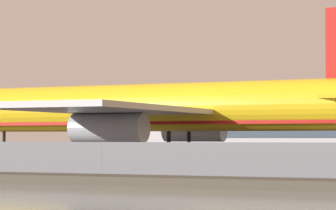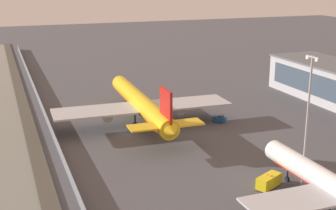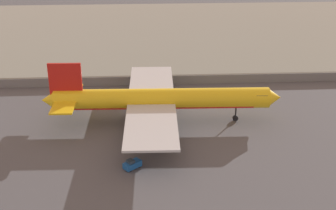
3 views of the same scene
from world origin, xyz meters
name	(u,v)px [view 1 (image 1 of 3)]	position (x,y,z in m)	size (l,w,h in m)	color
ground_plane	(192,170)	(0.00, 0.00, 0.00)	(500.00, 500.00, 0.00)	#4C4C51
shoreline_seawall	(65,179)	(0.00, -20.50, 0.25)	(320.00, 3.00, 0.50)	#474238
perimeter_fence	(102,161)	(0.00, -16.00, 1.16)	(280.00, 0.10, 2.32)	slate
cargo_jet_yellow	(156,110)	(-5.86, 6.05, 5.13)	(50.44, 43.58, 13.46)	yellow
baggage_tug	(268,154)	(-0.50, 24.92, 0.81)	(3.48, 3.28, 1.80)	#19519E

